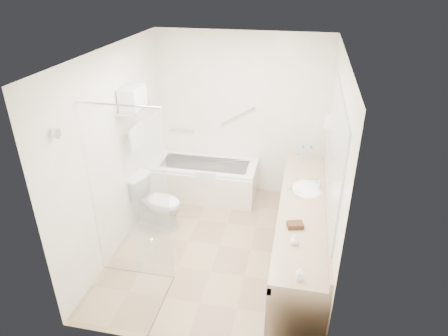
% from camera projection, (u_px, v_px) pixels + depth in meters
% --- Properties ---
extents(floor, '(3.20, 3.20, 0.00)m').
position_uv_depth(floor, '(219.00, 245.00, 5.27)').
color(floor, tan).
rests_on(floor, ground).
extents(ceiling, '(2.60, 3.20, 0.10)m').
position_uv_depth(ceiling, '(218.00, 52.00, 4.13)').
color(ceiling, white).
rests_on(ceiling, wall_back).
extents(wall_back, '(2.60, 0.10, 2.50)m').
position_uv_depth(wall_back, '(241.00, 115.00, 6.09)').
color(wall_back, white).
rests_on(wall_back, ground).
extents(wall_front, '(2.60, 0.10, 2.50)m').
position_uv_depth(wall_front, '(178.00, 244.00, 3.30)').
color(wall_front, white).
rests_on(wall_front, ground).
extents(wall_left, '(0.10, 3.20, 2.50)m').
position_uv_depth(wall_left, '(116.00, 151.00, 4.93)').
color(wall_left, white).
rests_on(wall_left, ground).
extents(wall_right, '(0.10, 3.20, 2.50)m').
position_uv_depth(wall_right, '(332.00, 171.00, 4.46)').
color(wall_right, white).
rests_on(wall_right, ground).
extents(bathtub, '(1.60, 0.73, 0.59)m').
position_uv_depth(bathtub, '(205.00, 179.00, 6.31)').
color(bathtub, white).
rests_on(bathtub, floor).
extents(grab_bar_short, '(0.40, 0.03, 0.03)m').
position_uv_depth(grab_bar_short, '(182.00, 130.00, 6.36)').
color(grab_bar_short, silver).
rests_on(grab_bar_short, wall_back).
extents(grab_bar_long, '(0.53, 0.03, 0.33)m').
position_uv_depth(grab_bar_long, '(237.00, 116.00, 6.07)').
color(grab_bar_long, silver).
rests_on(grab_bar_long, wall_back).
extents(shower_enclosure, '(0.96, 0.91, 2.11)m').
position_uv_depth(shower_enclosure, '(140.00, 210.00, 4.09)').
color(shower_enclosure, silver).
rests_on(shower_enclosure, floor).
extents(towel_shelf, '(0.24, 0.55, 0.81)m').
position_uv_depth(towel_shelf, '(133.00, 104.00, 4.98)').
color(towel_shelf, silver).
rests_on(towel_shelf, wall_left).
extents(vanity_counter, '(0.55, 2.70, 0.95)m').
position_uv_depth(vanity_counter, '(302.00, 221.00, 4.66)').
color(vanity_counter, tan).
rests_on(vanity_counter, floor).
extents(sink, '(0.40, 0.52, 0.14)m').
position_uv_depth(sink, '(307.00, 191.00, 4.92)').
color(sink, white).
rests_on(sink, vanity_counter).
extents(faucet, '(0.03, 0.03, 0.14)m').
position_uv_depth(faucet, '(320.00, 184.00, 4.85)').
color(faucet, silver).
rests_on(faucet, vanity_counter).
extents(mirror, '(0.02, 2.00, 1.20)m').
position_uv_depth(mirror, '(335.00, 152.00, 4.20)').
color(mirror, '#A5AAB1').
rests_on(mirror, wall_right).
extents(hairdryer_unit, '(0.08, 0.10, 0.18)m').
position_uv_depth(hairdryer_unit, '(327.00, 121.00, 5.30)').
color(hairdryer_unit, white).
rests_on(hairdryer_unit, wall_right).
extents(toilet, '(0.82, 0.57, 0.73)m').
position_uv_depth(toilet, '(157.00, 202.00, 5.53)').
color(toilet, white).
rests_on(toilet, floor).
extents(amenity_basket, '(0.19, 0.15, 0.06)m').
position_uv_depth(amenity_basket, '(295.00, 225.00, 4.18)').
color(amenity_basket, '#452E18').
rests_on(amenity_basket, vanity_counter).
extents(soap_bottle_a, '(0.08, 0.12, 0.05)m').
position_uv_depth(soap_bottle_a, '(299.00, 277.00, 3.49)').
color(soap_bottle_a, white).
rests_on(soap_bottle_a, vanity_counter).
extents(soap_bottle_b, '(0.11, 0.13, 0.08)m').
position_uv_depth(soap_bottle_b, '(294.00, 241.00, 3.92)').
color(soap_bottle_b, white).
rests_on(soap_bottle_b, vanity_counter).
extents(water_bottle_left, '(0.06, 0.06, 0.18)m').
position_uv_depth(water_bottle_left, '(298.00, 160.00, 5.43)').
color(water_bottle_left, silver).
rests_on(water_bottle_left, vanity_counter).
extents(water_bottle_mid, '(0.06, 0.06, 0.20)m').
position_uv_depth(water_bottle_mid, '(310.00, 153.00, 5.60)').
color(water_bottle_mid, silver).
rests_on(water_bottle_mid, vanity_counter).
extents(water_bottle_right, '(0.07, 0.07, 0.22)m').
position_uv_depth(water_bottle_right, '(303.00, 153.00, 5.58)').
color(water_bottle_right, silver).
rests_on(water_bottle_right, vanity_counter).
extents(drinking_glass_near, '(0.07, 0.07, 0.09)m').
position_uv_depth(drinking_glass_near, '(290.00, 186.00, 4.87)').
color(drinking_glass_near, silver).
rests_on(drinking_glass_near, vanity_counter).
extents(drinking_glass_far, '(0.08, 0.08, 0.10)m').
position_uv_depth(drinking_glass_far, '(297.00, 192.00, 4.74)').
color(drinking_glass_far, silver).
rests_on(drinking_glass_far, vanity_counter).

